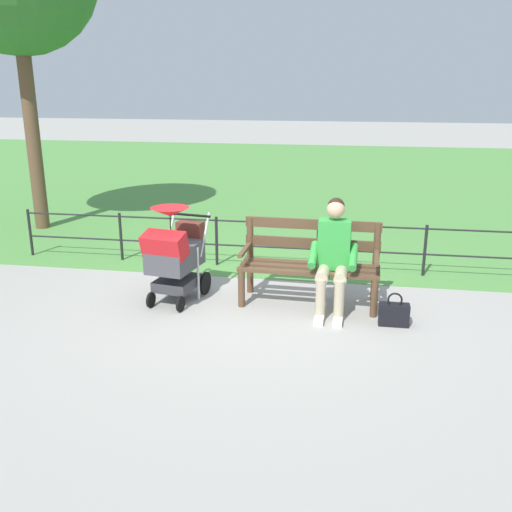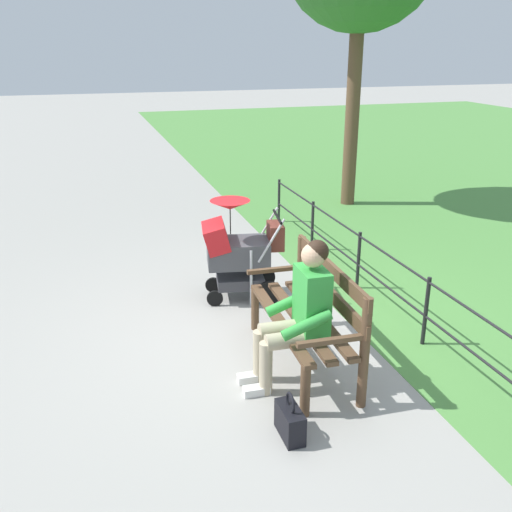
# 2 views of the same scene
# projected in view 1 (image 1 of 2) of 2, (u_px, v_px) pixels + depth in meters

# --- Properties ---
(ground_plane) EXTENTS (60.00, 60.00, 0.00)m
(ground_plane) POSITION_uv_depth(u_px,v_px,m) (250.00, 301.00, 6.82)
(ground_plane) COLOR #9E9B93
(grass_lawn) EXTENTS (40.00, 16.00, 0.01)m
(grass_lawn) POSITION_uv_depth(u_px,v_px,m) (309.00, 179.00, 15.11)
(grass_lawn) COLOR #518E42
(grass_lawn) RESTS_ON ground
(park_bench) EXTENTS (1.62, 0.65, 0.96)m
(park_bench) POSITION_uv_depth(u_px,v_px,m) (310.00, 259.00, 6.67)
(park_bench) COLOR brown
(park_bench) RESTS_ON ground
(person_on_bench) EXTENTS (0.54, 0.74, 1.28)m
(person_on_bench) POSITION_uv_depth(u_px,v_px,m) (333.00, 253.00, 6.37)
(person_on_bench) COLOR tan
(person_on_bench) RESTS_ON ground
(stroller) EXTENTS (0.64, 0.95, 1.15)m
(stroller) POSITION_uv_depth(u_px,v_px,m) (175.00, 253.00, 6.65)
(stroller) COLOR black
(stroller) RESTS_ON ground
(handbag) EXTENTS (0.32, 0.14, 0.37)m
(handbag) POSITION_uv_depth(u_px,v_px,m) (394.00, 314.00, 6.13)
(handbag) COLOR black
(handbag) RESTS_ON ground
(park_fence) EXTENTS (7.12, 0.04, 0.70)m
(park_fence) POSITION_uv_depth(u_px,v_px,m) (266.00, 239.00, 7.91)
(park_fence) COLOR black
(park_fence) RESTS_ON ground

